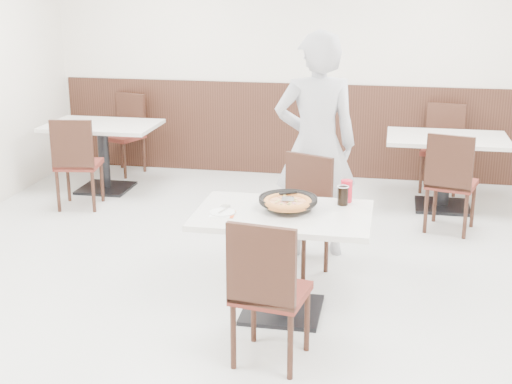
% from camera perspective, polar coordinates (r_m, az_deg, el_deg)
% --- Properties ---
extents(floor, '(7.00, 7.00, 0.00)m').
position_cam_1_polar(floor, '(5.40, -1.01, -8.31)').
color(floor, '#AEAEAA').
rests_on(floor, ground).
extents(wall_back, '(6.00, 0.04, 2.80)m').
position_cam_1_polar(wall_back, '(8.39, 3.96, 10.69)').
color(wall_back, beige).
rests_on(wall_back, floor).
extents(wainscot_back, '(5.90, 0.03, 1.10)m').
position_cam_1_polar(wainscot_back, '(8.51, 3.82, 4.98)').
color(wainscot_back, black).
rests_on(wainscot_back, floor).
extents(main_table, '(1.24, 0.86, 0.75)m').
position_cam_1_polar(main_table, '(5.01, 2.15, -5.71)').
color(main_table, beige).
rests_on(main_table, floor).
extents(chair_near, '(0.48, 0.48, 0.95)m').
position_cam_1_polar(chair_near, '(4.37, 1.23, -7.80)').
color(chair_near, black).
rests_on(chair_near, floor).
extents(chair_far, '(0.55, 0.55, 0.95)m').
position_cam_1_polar(chair_far, '(5.62, 3.22, -2.11)').
color(chair_far, black).
rests_on(chair_far, floor).
extents(trivet, '(0.12, 0.12, 0.04)m').
position_cam_1_polar(trivet, '(4.94, 2.54, -1.20)').
color(trivet, black).
rests_on(trivet, main_table).
extents(pizza_pan, '(0.33, 0.33, 0.01)m').
position_cam_1_polar(pizza_pan, '(4.93, 2.58, -0.93)').
color(pizza_pan, black).
rests_on(pizza_pan, trivet).
extents(pizza, '(0.32, 0.32, 0.02)m').
position_cam_1_polar(pizza, '(4.86, 2.55, -0.98)').
color(pizza, '#CE803B').
rests_on(pizza, pizza_pan).
extents(pizza_server, '(0.10, 0.12, 0.00)m').
position_cam_1_polar(pizza_server, '(4.87, 2.57, -0.55)').
color(pizza_server, silver).
rests_on(pizza_server, pizza).
extents(napkin, '(0.17, 0.17, 0.00)m').
position_cam_1_polar(napkin, '(4.85, -2.74, -1.76)').
color(napkin, white).
rests_on(napkin, main_table).
extents(side_plate, '(0.18, 0.18, 0.01)m').
position_cam_1_polar(side_plate, '(4.85, -2.71, -1.65)').
color(side_plate, white).
rests_on(side_plate, napkin).
extents(fork, '(0.06, 0.17, 0.00)m').
position_cam_1_polar(fork, '(4.88, -2.54, -1.42)').
color(fork, silver).
rests_on(fork, side_plate).
extents(cola_glass, '(0.08, 0.08, 0.13)m').
position_cam_1_polar(cola_glass, '(5.06, 6.96, -0.33)').
color(cola_glass, black).
rests_on(cola_glass, main_table).
extents(red_cup, '(0.09, 0.09, 0.16)m').
position_cam_1_polar(red_cup, '(5.13, 7.25, 0.08)').
color(red_cup, red).
rests_on(red_cup, main_table).
extents(diner_person, '(0.78, 0.61, 1.90)m').
position_cam_1_polar(diner_person, '(5.96, 4.81, 3.72)').
color(diner_person, '#B7B6BC').
rests_on(diner_person, floor).
extents(bg_table_left, '(1.22, 0.82, 0.75)m').
position_cam_1_polar(bg_table_left, '(8.10, -12.07, 2.76)').
color(bg_table_left, beige).
rests_on(bg_table_left, floor).
extents(bg_chair_left_near, '(0.48, 0.48, 0.95)m').
position_cam_1_polar(bg_chair_left_near, '(7.52, -14.00, 2.33)').
color(bg_chair_left_near, black).
rests_on(bg_chair_left_near, floor).
extents(bg_chair_left_far, '(0.54, 0.54, 0.95)m').
position_cam_1_polar(bg_chair_left_far, '(8.73, -10.69, 4.52)').
color(bg_chair_left_far, black).
rests_on(bg_chair_left_far, floor).
extents(bg_table_right, '(1.20, 0.81, 0.75)m').
position_cam_1_polar(bg_table_right, '(7.54, 14.87, 1.52)').
color(bg_table_right, beige).
rests_on(bg_table_right, floor).
extents(bg_chair_right_near, '(0.52, 0.52, 0.95)m').
position_cam_1_polar(bg_chair_right_near, '(6.85, 15.40, 0.82)').
color(bg_chair_right_near, black).
rests_on(bg_chair_right_near, floor).
extents(bg_chair_right_far, '(0.49, 0.49, 0.95)m').
position_cam_1_polar(bg_chair_right_far, '(8.12, 14.64, 3.34)').
color(bg_chair_right_far, black).
rests_on(bg_chair_right_far, floor).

